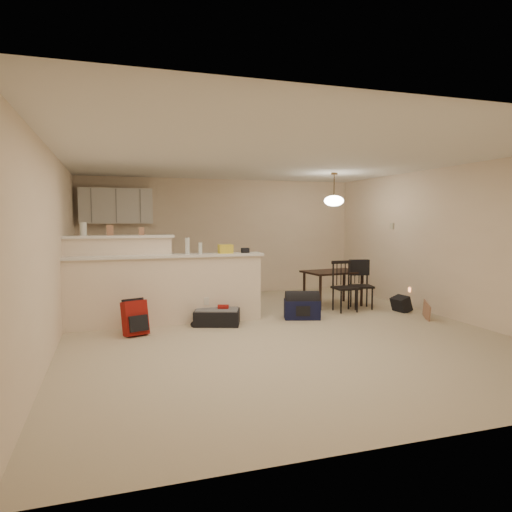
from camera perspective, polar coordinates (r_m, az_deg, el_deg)
name	(u,v)px	position (r m, az deg, el deg)	size (l,w,h in m)	color
room	(277,246)	(6.65, 2.64, 1.27)	(7.00, 7.02, 2.50)	beige
breakfast_bar	(149,285)	(7.30, -13.20, -3.60)	(3.08, 0.58, 1.39)	#F7E2C8
upper_cabinets	(116,206)	(9.55, -17.10, 6.00)	(1.40, 0.34, 0.70)	white
kitchen_counter	(128,279)	(9.50, -15.67, -2.73)	(1.80, 0.60, 0.90)	white
thermostat	(392,226)	(9.40, 16.62, 3.60)	(0.02, 0.12, 0.12)	beige
jar	(83,229)	(7.36, -20.78, 3.17)	(0.10, 0.10, 0.20)	silver
cereal_box	(110,230)	(7.35, -17.79, 3.09)	(0.10, 0.07, 0.16)	#A77456
small_box	(141,231)	(7.37, -14.13, 3.02)	(0.08, 0.06, 0.12)	#A77456
bottle_a	(187,246)	(7.23, -8.57, 1.26)	(0.07, 0.07, 0.26)	silver
bottle_b	(200,248)	(7.27, -6.97, 0.98)	(0.06, 0.06, 0.18)	silver
bag_lump	(226,249)	(7.36, -3.83, 0.89)	(0.22, 0.18, 0.14)	#A77456
pouch	(245,250)	(7.44, -1.36, 0.71)	(0.12, 0.10, 0.08)	#A77456
dining_table	(333,275)	(8.75, 9.59, -2.37)	(1.14, 0.83, 0.66)	black
pendant_lamp	(334,200)	(8.69, 9.71, 6.88)	(0.36, 0.36, 0.62)	brown
dining_chair_near	(345,286)	(8.25, 11.09, -3.76)	(0.39, 0.37, 0.89)	black
dining_chair_far	(362,285)	(8.59, 13.06, -3.54)	(0.38, 0.36, 0.87)	black
suitcase	(217,317)	(7.17, -4.89, -7.64)	(0.69, 0.45, 0.23)	black
red_backpack	(135,318)	(6.73, -14.89, -7.51)	(0.32, 0.20, 0.49)	maroon
navy_duffel	(302,309)	(7.60, 5.77, -6.63)	(0.58, 0.31, 0.31)	#101434
black_daypack	(401,304)	(8.53, 17.69, -5.76)	(0.30, 0.21, 0.26)	black
cardboard_sheet	(427,311)	(8.00, 20.56, -6.46)	(0.37, 0.02, 0.28)	#A77456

